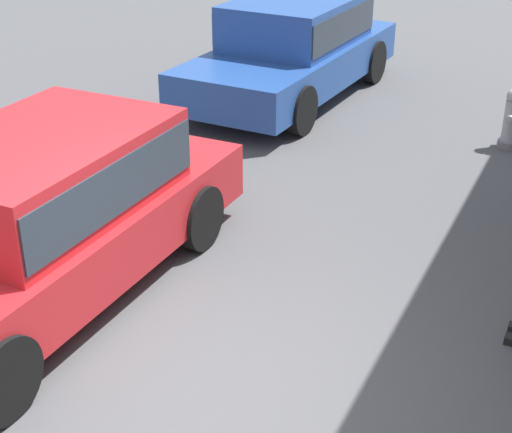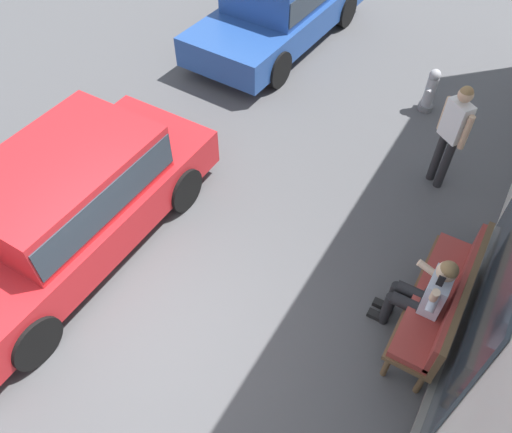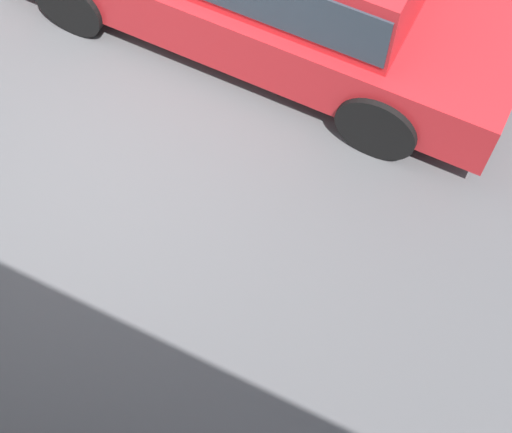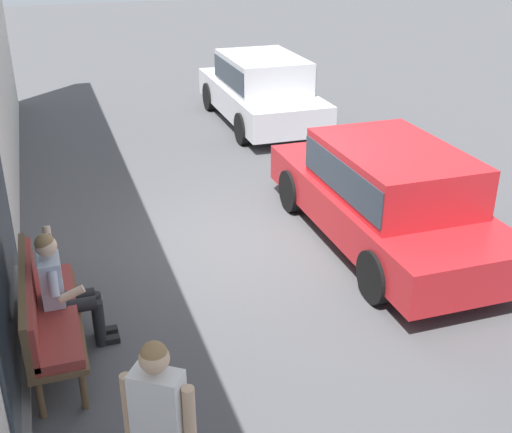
% 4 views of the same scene
% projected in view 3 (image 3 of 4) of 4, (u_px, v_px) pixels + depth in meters
% --- Properties ---
extents(ground_plane, '(60.00, 60.00, 0.00)m').
position_uv_depth(ground_plane, '(111.00, 143.00, 6.37)').
color(ground_plane, '#4C4C4F').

